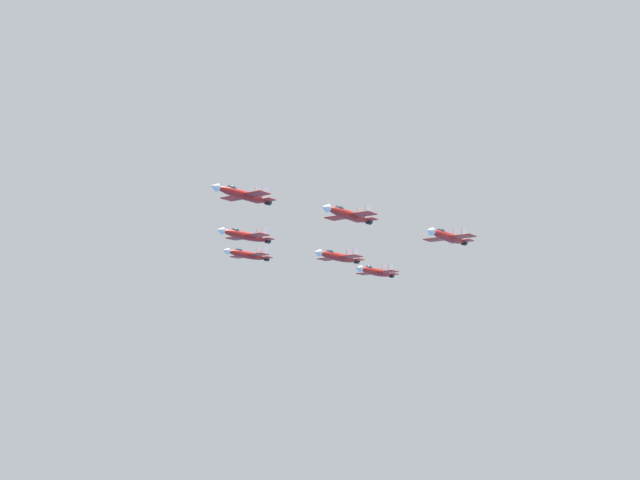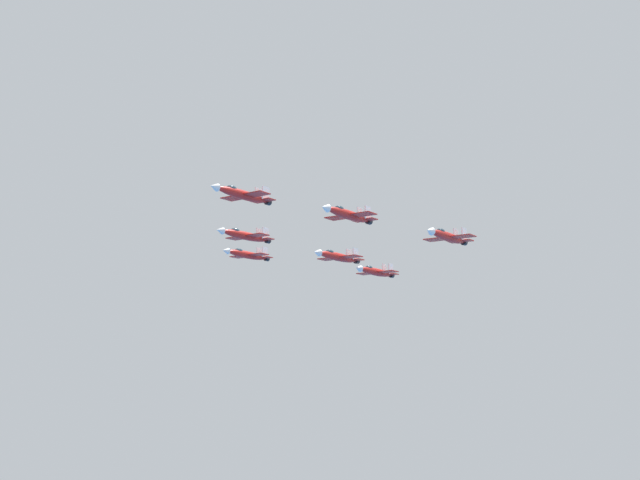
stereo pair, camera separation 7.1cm
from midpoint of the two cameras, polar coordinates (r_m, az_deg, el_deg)
name	(u,v)px [view 2 (the right image)]	position (r m, az deg, el deg)	size (l,w,h in m)	color
jet_lead	(243,194)	(154.70, -5.98, 3.52)	(18.31, 11.04, 3.86)	red
jet_left_wingman	(348,214)	(158.49, 2.21, 1.99)	(18.87, 11.39, 3.98)	red
jet_right_wingman	(245,235)	(176.10, -5.80, 0.35)	(18.36, 11.11, 3.87)	red
jet_left_outer	(448,237)	(165.30, 9.86, 0.27)	(18.83, 11.35, 3.97)	red
jet_right_outer	(247,255)	(198.44, -5.64, -1.13)	(18.35, 11.07, 3.87)	red
jet_slot_rear	(338,257)	(179.80, 1.41, -1.29)	(18.62, 11.23, 3.93)	red
jet_trailing	(376,272)	(193.96, 4.34, -2.45)	(18.36, 11.08, 3.87)	red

